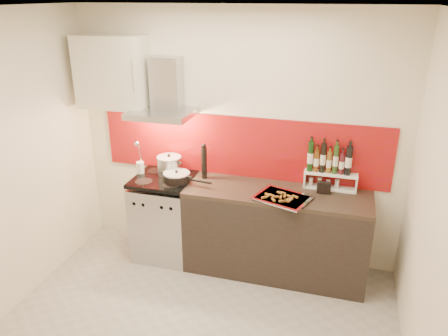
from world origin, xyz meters
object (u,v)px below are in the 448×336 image
(pepper_mill, at_px, (204,162))
(baking_tray, at_px, (282,198))
(saute_pan, at_px, (177,177))
(stock_pot, at_px, (169,165))
(counter, at_px, (276,232))
(range_stove, at_px, (165,217))

(pepper_mill, relative_size, baking_tray, 0.64)
(pepper_mill, bearing_deg, saute_pan, -140.50)
(saute_pan, xyz_separation_m, pepper_mill, (0.23, 0.19, 0.12))
(pepper_mill, height_order, baking_tray, pepper_mill)
(stock_pot, relative_size, saute_pan, 0.50)
(stock_pot, distance_m, saute_pan, 0.24)
(baking_tray, bearing_deg, pepper_mill, 161.75)
(baking_tray, bearing_deg, counter, 113.33)
(counter, relative_size, pepper_mill, 4.79)
(counter, height_order, saute_pan, saute_pan)
(baking_tray, bearing_deg, stock_pot, 167.44)
(range_stove, height_order, saute_pan, saute_pan)
(counter, xyz_separation_m, stock_pot, (-1.18, 0.12, 0.55))
(stock_pot, bearing_deg, pepper_mill, 0.93)
(stock_pot, xyz_separation_m, baking_tray, (1.24, -0.28, -0.09))
(saute_pan, bearing_deg, range_stove, 163.27)
(counter, relative_size, stock_pot, 6.96)
(counter, relative_size, baking_tray, 3.08)
(stock_pot, height_order, saute_pan, stock_pot)
(counter, xyz_separation_m, pepper_mill, (-0.79, 0.13, 0.63))
(pepper_mill, bearing_deg, stock_pot, -179.07)
(range_stove, relative_size, pepper_mill, 2.42)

